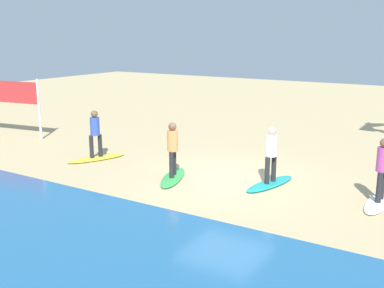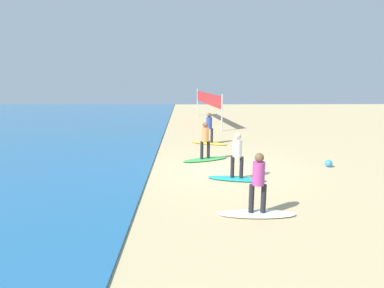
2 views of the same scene
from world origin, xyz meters
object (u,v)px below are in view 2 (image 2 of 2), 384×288
at_px(surfer_teal, 237,152).
at_px(beach_ball, 329,163).
at_px(surfboard_green, 205,159).
at_px(surfboard_yellow, 209,143).
at_px(surfer_yellow, 209,125).
at_px(volleyball_net, 208,100).
at_px(surfer_white, 258,179).
at_px(surfer_green, 205,138).
at_px(surfboard_teal, 237,179).
at_px(surfboard_white, 257,214).

distance_m(surfer_teal, beach_ball, 4.46).
relative_size(surfboard_green, surfboard_yellow, 1.00).
bearing_deg(surfboard_yellow, surfer_yellow, 23.47).
height_order(surfboard_yellow, beach_ball, beach_ball).
bearing_deg(volleyball_net, beach_ball, -162.86).
bearing_deg(beach_ball, volleyball_net, 17.14).
distance_m(surfer_white, surfer_yellow, 9.24).
bearing_deg(surfboard_yellow, beach_ball, 158.25).
relative_size(surfer_yellow, volleyball_net, 0.18).
height_order(surfer_white, volleyball_net, volleyball_net).
distance_m(volleyball_net, beach_ball, 13.98).
height_order(surfboard_yellow, volleyball_net, volleyball_net).
distance_m(surfer_yellow, beach_ball, 6.61).
xyz_separation_m(surfer_white, volleyball_net, (17.84, 0.09, 0.75)).
bearing_deg(surfer_yellow, volleyball_net, -3.44).
relative_size(surfer_green, surfboard_yellow, 0.78).
distance_m(surfer_white, surfboard_teal, 3.14).
xyz_separation_m(surfboard_green, surfer_yellow, (3.51, -0.43, 0.99)).
height_order(surfer_white, beach_ball, surfer_white).
bearing_deg(surfboard_teal, surfboard_green, -57.95).
distance_m(surfer_green, volleyball_net, 12.19).
xyz_separation_m(surfer_green, surfer_yellow, (3.51, -0.43, 0.00)).
xyz_separation_m(surfer_teal, surfer_green, (2.73, 0.97, 0.00)).
bearing_deg(surfer_teal, surfboard_white, -178.64).
distance_m(surfer_green, surfer_yellow, 3.53).
height_order(surfer_teal, surfer_green, same).
relative_size(surfer_teal, volleyball_net, 0.18).
height_order(surfboard_green, surfboard_yellow, same).
xyz_separation_m(surfer_white, surfboard_teal, (2.98, 0.07, -0.99)).
relative_size(surfer_teal, surfboard_green, 0.78).
relative_size(surfboard_teal, surfer_green, 1.28).
distance_m(surfboard_teal, surfboard_green, 2.90).
height_order(surfer_white, surfer_yellow, same).
bearing_deg(surfboard_yellow, surfboard_green, 106.45).
relative_size(surfboard_yellow, surfer_yellow, 1.28).
height_order(surfer_green, surfboard_yellow, surfer_green).
bearing_deg(surfer_green, beach_ball, -102.73).
bearing_deg(surfboard_green, surfer_yellow, -118.06).
xyz_separation_m(surfer_teal, surfer_yellow, (6.24, 0.54, 0.00)).
xyz_separation_m(surfboard_teal, surfer_yellow, (6.24, 0.54, 0.99)).
bearing_deg(surfer_white, beach_ball, -41.20).
bearing_deg(volleyball_net, surfer_white, -179.70).
height_order(surfboard_teal, beach_ball, beach_ball).
xyz_separation_m(surfer_yellow, volleyball_net, (8.62, -0.52, 0.75)).
distance_m(surfboard_teal, surfer_green, 3.06).
height_order(surfer_white, surfboard_yellow, surfer_white).
xyz_separation_m(surfer_green, surfboard_yellow, (3.51, -0.43, -0.99)).
xyz_separation_m(surfboard_white, surfer_teal, (2.98, 0.07, 0.99)).
xyz_separation_m(surfer_teal, volleyball_net, (14.86, 0.02, 0.75)).
bearing_deg(surfboard_green, beach_ball, 146.22).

